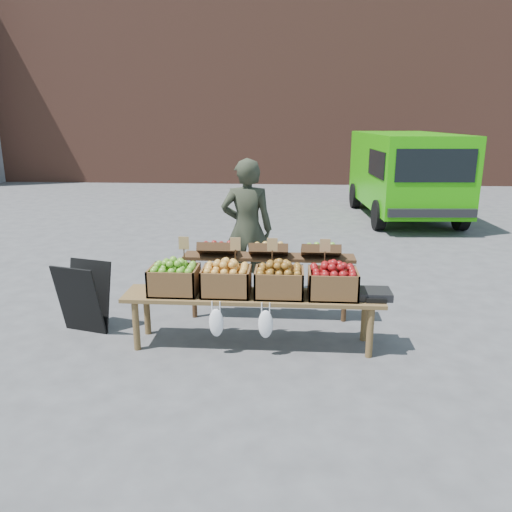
# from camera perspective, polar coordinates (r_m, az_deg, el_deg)

# --- Properties ---
(ground) EXTENTS (80.00, 80.00, 0.00)m
(ground) POSITION_cam_1_polar(r_m,az_deg,el_deg) (5.90, -4.84, -8.03)
(ground) COLOR #4B4B4D
(brick_building) EXTENTS (24.00, 4.00, 10.00)m
(brick_building) POSITION_cam_1_polar(r_m,az_deg,el_deg) (20.53, 1.72, 22.91)
(brick_building) COLOR brown
(brick_building) RESTS_ON ground
(delivery_van) EXTENTS (2.32, 4.59, 2.01)m
(delivery_van) POSITION_cam_1_polar(r_m,az_deg,el_deg) (12.58, 16.60, 8.72)
(delivery_van) COLOR #24A606
(delivery_van) RESTS_ON ground
(vendor) EXTENTS (0.70, 0.48, 1.86)m
(vendor) POSITION_cam_1_polar(r_m,az_deg,el_deg) (6.57, -1.04, 3.04)
(vendor) COLOR #2B3022
(vendor) RESTS_ON ground
(chalkboard_sign) EXTENTS (0.59, 0.42, 0.81)m
(chalkboard_sign) POSITION_cam_1_polar(r_m,az_deg,el_deg) (5.94, -19.08, -4.47)
(chalkboard_sign) COLOR black
(chalkboard_sign) RESTS_ON ground
(back_table) EXTENTS (2.10, 0.44, 1.04)m
(back_table) POSITION_cam_1_polar(r_m,az_deg,el_deg) (5.91, 1.46, -2.54)
(back_table) COLOR #3E2716
(back_table) RESTS_ON ground
(display_bench) EXTENTS (2.70, 0.56, 0.57)m
(display_bench) POSITION_cam_1_polar(r_m,az_deg,el_deg) (5.32, -0.38, -7.31)
(display_bench) COLOR brown
(display_bench) RESTS_ON ground
(crate_golden_apples) EXTENTS (0.50, 0.40, 0.28)m
(crate_golden_apples) POSITION_cam_1_polar(r_m,az_deg,el_deg) (5.30, -9.33, -2.73)
(crate_golden_apples) COLOR #43811B
(crate_golden_apples) RESTS_ON display_bench
(crate_russet_pears) EXTENTS (0.50, 0.40, 0.28)m
(crate_russet_pears) POSITION_cam_1_polar(r_m,az_deg,el_deg) (5.20, -3.42, -2.90)
(crate_russet_pears) COLOR gold
(crate_russet_pears) RESTS_ON display_bench
(crate_red_apples) EXTENTS (0.50, 0.40, 0.28)m
(crate_red_apples) POSITION_cam_1_polar(r_m,az_deg,el_deg) (5.16, 2.66, -3.04)
(crate_red_apples) COLOR brown
(crate_red_apples) RESTS_ON display_bench
(crate_green_apples) EXTENTS (0.50, 0.40, 0.28)m
(crate_green_apples) POSITION_cam_1_polar(r_m,az_deg,el_deg) (5.18, 8.76, -3.14)
(crate_green_apples) COLOR maroon
(crate_green_apples) RESTS_ON display_bench
(weighing_scale) EXTENTS (0.34, 0.30, 0.08)m
(weighing_scale) POSITION_cam_1_polar(r_m,az_deg,el_deg) (5.27, 13.34, -4.23)
(weighing_scale) COLOR black
(weighing_scale) RESTS_ON display_bench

